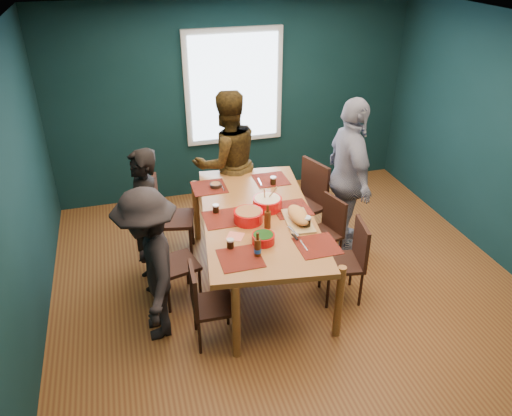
{
  "coord_description": "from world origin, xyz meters",
  "views": [
    {
      "loc": [
        -1.53,
        -4.05,
        3.42
      ],
      "look_at": [
        -0.32,
        0.23,
        0.93
      ],
      "focal_mm": 35.0,
      "sensor_mm": 36.0,
      "label": 1
    }
  ],
  "objects_px": {
    "chair_right_mid": "(327,227)",
    "chair_right_far": "(307,197)",
    "bowl_herbs": "(263,238)",
    "cutting_board": "(298,216)",
    "person_far_left": "(146,221)",
    "bowl_dumpling": "(267,203)",
    "person_right": "(349,177)",
    "chair_left_mid": "(168,260)",
    "chair_left_far": "(165,212)",
    "bowl_salad": "(248,216)",
    "person_near_left": "(150,266)",
    "person_back": "(227,162)",
    "chair_left_near": "(204,300)",
    "dining_table": "(258,220)",
    "chair_right_near": "(350,255)"
  },
  "relations": [
    {
      "from": "person_far_left",
      "to": "person_back",
      "type": "distance_m",
      "value": 1.45
    },
    {
      "from": "chair_right_mid",
      "to": "person_far_left",
      "type": "distance_m",
      "value": 2.01
    },
    {
      "from": "chair_left_far",
      "to": "bowl_dumpling",
      "type": "height_order",
      "value": "bowl_dumpling"
    },
    {
      "from": "dining_table",
      "to": "person_right",
      "type": "bearing_deg",
      "value": 25.54
    },
    {
      "from": "chair_left_near",
      "to": "person_near_left",
      "type": "xyz_separation_m",
      "value": [
        -0.43,
        0.26,
        0.28
      ]
    },
    {
      "from": "chair_right_far",
      "to": "bowl_salad",
      "type": "distance_m",
      "value": 1.26
    },
    {
      "from": "person_near_left",
      "to": "cutting_board",
      "type": "xyz_separation_m",
      "value": [
        1.5,
        0.24,
        0.15
      ]
    },
    {
      "from": "dining_table",
      "to": "chair_left_near",
      "type": "height_order",
      "value": "dining_table"
    },
    {
      "from": "chair_left_mid",
      "to": "person_far_left",
      "type": "xyz_separation_m",
      "value": [
        -0.16,
        0.37,
        0.27
      ]
    },
    {
      "from": "chair_left_near",
      "to": "chair_right_mid",
      "type": "bearing_deg",
      "value": 31.24
    },
    {
      "from": "bowl_herbs",
      "to": "chair_right_far",
      "type": "bearing_deg",
      "value": 52.62
    },
    {
      "from": "bowl_salad",
      "to": "person_back",
      "type": "bearing_deg",
      "value": 86.05
    },
    {
      "from": "person_far_left",
      "to": "bowl_salad",
      "type": "distance_m",
      "value": 1.07
    },
    {
      "from": "bowl_herbs",
      "to": "cutting_board",
      "type": "xyz_separation_m",
      "value": [
        0.44,
        0.27,
        0.01
      ]
    },
    {
      "from": "chair_right_far",
      "to": "bowl_salad",
      "type": "height_order",
      "value": "chair_right_far"
    },
    {
      "from": "chair_left_mid",
      "to": "cutting_board",
      "type": "xyz_separation_m",
      "value": [
        1.31,
        -0.18,
        0.39
      ]
    },
    {
      "from": "chair_right_mid",
      "to": "bowl_dumpling",
      "type": "bearing_deg",
      "value": 167.1
    },
    {
      "from": "chair_left_far",
      "to": "cutting_board",
      "type": "xyz_separation_m",
      "value": [
        1.23,
        -1.05,
        0.34
      ]
    },
    {
      "from": "bowl_dumpling",
      "to": "person_far_left",
      "type": "bearing_deg",
      "value": 170.89
    },
    {
      "from": "chair_right_far",
      "to": "cutting_board",
      "type": "distance_m",
      "value": 1.07
    },
    {
      "from": "chair_left_mid",
      "to": "cutting_board",
      "type": "distance_m",
      "value": 1.38
    },
    {
      "from": "person_near_left",
      "to": "cutting_board",
      "type": "height_order",
      "value": "person_near_left"
    },
    {
      "from": "bowl_herbs",
      "to": "cutting_board",
      "type": "bearing_deg",
      "value": 31.41
    },
    {
      "from": "chair_left_mid",
      "to": "person_near_left",
      "type": "relative_size",
      "value": 0.58
    },
    {
      "from": "chair_left_near",
      "to": "person_right",
      "type": "height_order",
      "value": "person_right"
    },
    {
      "from": "bowl_dumpling",
      "to": "person_right",
      "type": "bearing_deg",
      "value": 15.94
    },
    {
      "from": "chair_right_mid",
      "to": "person_far_left",
      "type": "height_order",
      "value": "person_far_left"
    },
    {
      "from": "chair_right_far",
      "to": "chair_right_mid",
      "type": "height_order",
      "value": "chair_right_far"
    },
    {
      "from": "chair_right_far",
      "to": "person_right",
      "type": "xyz_separation_m",
      "value": [
        0.4,
        -0.26,
        0.33
      ]
    },
    {
      "from": "bowl_salad",
      "to": "chair_right_mid",
      "type": "bearing_deg",
      "value": 13.92
    },
    {
      "from": "person_far_left",
      "to": "bowl_dumpling",
      "type": "relative_size",
      "value": 5.14
    },
    {
      "from": "chair_right_near",
      "to": "bowl_herbs",
      "type": "height_order",
      "value": "bowl_herbs"
    },
    {
      "from": "person_far_left",
      "to": "bowl_dumpling",
      "type": "height_order",
      "value": "person_far_left"
    },
    {
      "from": "chair_right_mid",
      "to": "chair_left_near",
      "type": "bearing_deg",
      "value": -167.16
    },
    {
      "from": "chair_left_far",
      "to": "cutting_board",
      "type": "relative_size",
      "value": 1.59
    },
    {
      "from": "chair_right_mid",
      "to": "chair_right_far",
      "type": "bearing_deg",
      "value": 79.07
    },
    {
      "from": "chair_left_mid",
      "to": "person_near_left",
      "type": "xyz_separation_m",
      "value": [
        -0.19,
        -0.41,
        0.24
      ]
    },
    {
      "from": "chair_left_mid",
      "to": "person_right",
      "type": "height_order",
      "value": "person_right"
    },
    {
      "from": "chair_left_far",
      "to": "chair_left_near",
      "type": "height_order",
      "value": "chair_left_far"
    },
    {
      "from": "bowl_dumpling",
      "to": "dining_table",
      "type": "bearing_deg",
      "value": -148.28
    },
    {
      "from": "chair_left_far",
      "to": "chair_right_far",
      "type": "relative_size",
      "value": 0.96
    },
    {
      "from": "person_right",
      "to": "chair_right_far",
      "type": "bearing_deg",
      "value": 61.22
    },
    {
      "from": "chair_left_near",
      "to": "bowl_herbs",
      "type": "relative_size",
      "value": 3.84
    },
    {
      "from": "chair_right_far",
      "to": "bowl_dumpling",
      "type": "xyz_separation_m",
      "value": [
        -0.68,
        -0.57,
        0.32
      ]
    },
    {
      "from": "person_right",
      "to": "person_near_left",
      "type": "distance_m",
      "value": 2.53
    },
    {
      "from": "chair_left_mid",
      "to": "bowl_dumpling",
      "type": "bearing_deg",
      "value": -5.04
    },
    {
      "from": "chair_left_mid",
      "to": "chair_right_far",
      "type": "bearing_deg",
      "value": 8.88
    },
    {
      "from": "chair_right_mid",
      "to": "person_back",
      "type": "distance_m",
      "value": 1.49
    },
    {
      "from": "person_far_left",
      "to": "bowl_herbs",
      "type": "xyz_separation_m",
      "value": [
        1.02,
        -0.81,
        0.11
      ]
    },
    {
      "from": "person_back",
      "to": "bowl_salad",
      "type": "height_order",
      "value": "person_back"
    }
  ]
}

